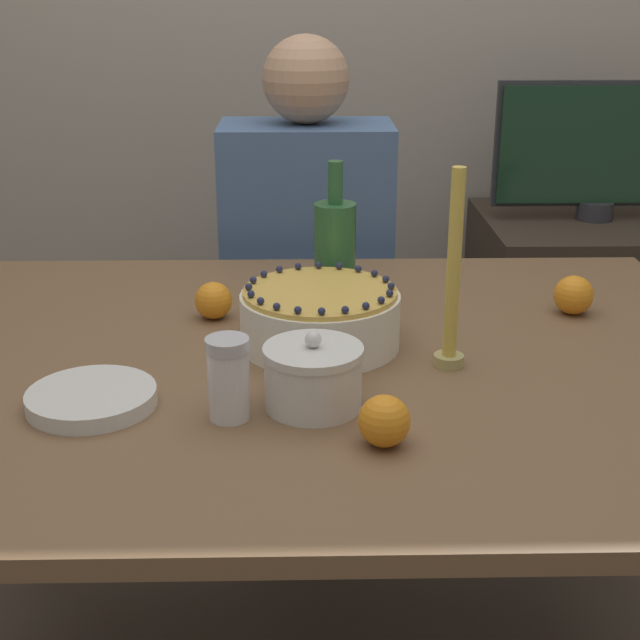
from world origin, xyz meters
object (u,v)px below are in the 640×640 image
at_px(person_man_blue_shirt, 307,322).
at_px(candle, 453,287).
at_px(cake, 320,318).
at_px(sugar_bowl, 313,377).
at_px(bottle, 335,253).
at_px(sugar_shaker, 228,378).
at_px(tv_monitor, 601,148).

bearing_deg(person_man_blue_shirt, candle, 105.70).
height_order(cake, sugar_bowl, sugar_bowl).
relative_size(bottle, person_man_blue_shirt, 0.23).
height_order(cake, candle, candle).
relative_size(sugar_shaker, person_man_blue_shirt, 0.10).
height_order(candle, tv_monitor, tv_monitor).
bearing_deg(bottle, sugar_shaker, -110.06).
bearing_deg(tv_monitor, person_man_blue_shirt, -156.46).
xyz_separation_m(cake, candle, (0.20, -0.09, 0.08)).
bearing_deg(bottle, person_man_blue_shirt, 95.47).
xyz_separation_m(sugar_bowl, person_man_blue_shirt, (-0.00, 0.92, -0.27)).
distance_m(sugar_shaker, tv_monitor, 1.59).
bearing_deg(cake, person_man_blue_shirt, 91.46).
bearing_deg(person_man_blue_shirt, sugar_bowl, 90.20).
relative_size(sugar_bowl, candle, 0.45).
distance_m(sugar_shaker, bottle, 0.47).
bearing_deg(sugar_bowl, sugar_shaker, -164.45).
bearing_deg(cake, tv_monitor, 52.85).
bearing_deg(sugar_shaker, sugar_bowl, 15.55).
bearing_deg(tv_monitor, sugar_shaker, -125.24).
height_order(sugar_bowl, bottle, bottle).
distance_m(cake, bottle, 0.19).
bearing_deg(candle, sugar_shaker, -152.59).
height_order(cake, sugar_shaker, sugar_shaker).
distance_m(sugar_bowl, sugar_shaker, 0.12).
height_order(bottle, person_man_blue_shirt, person_man_blue_shirt).
bearing_deg(cake, sugar_bowl, -93.60).
distance_m(cake, person_man_blue_shirt, 0.74).
distance_m(sugar_bowl, candle, 0.27).
height_order(bottle, tv_monitor, tv_monitor).
xyz_separation_m(cake, sugar_shaker, (-0.13, -0.26, 0.01)).
height_order(candle, person_man_blue_shirt, person_man_blue_shirt).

